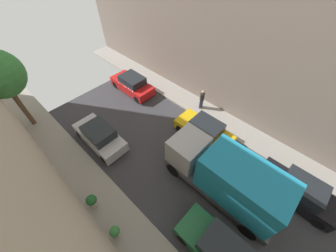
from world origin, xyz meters
TOP-DOWN VIEW (x-y plane):
  - ground at (0.00, 0.00)m, footprint 32.00×32.00m
  - sidewalk_right at (5.00, 0.00)m, footprint 2.00×44.00m
  - parked_car_left_2 at (-2.70, 0.20)m, footprint 1.78×4.20m
  - parked_car_left_3 at (-2.70, 10.07)m, footprint 1.78×4.20m
  - parked_car_right_2 at (2.70, -1.36)m, footprint 1.78×4.20m
  - parked_car_right_3 at (2.70, 5.06)m, footprint 1.78×4.20m
  - parked_car_right_4 at (2.70, 13.04)m, footprint 1.78×4.20m
  - delivery_truck at (0.00, 1.86)m, footprint 2.26×6.60m
  - pedestrian at (5.03, 7.06)m, footprint 0.40×0.36m
  - potted_plant_0 at (-5.60, 4.41)m, footprint 0.52×0.52m
  - potted_plant_1 at (-5.54, 6.55)m, footprint 0.57×0.57m

SIDE VIEW (x-z plane):
  - ground at x=0.00m, z-range 0.00..0.00m
  - sidewalk_right at x=5.00m, z-range 0.00..0.15m
  - potted_plant_0 at x=-5.60m, z-range 0.20..1.00m
  - potted_plant_1 at x=-5.54m, z-range 0.18..1.09m
  - parked_car_left_2 at x=-2.70m, z-range -0.06..1.50m
  - parked_car_left_3 at x=-2.70m, z-range -0.06..1.50m
  - parked_car_right_2 at x=2.70m, z-range -0.06..1.50m
  - parked_car_right_3 at x=2.70m, z-range -0.06..1.50m
  - parked_car_right_4 at x=2.70m, z-range -0.06..1.50m
  - pedestrian at x=5.03m, z-range 0.21..1.93m
  - delivery_truck at x=0.00m, z-range 0.10..3.48m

